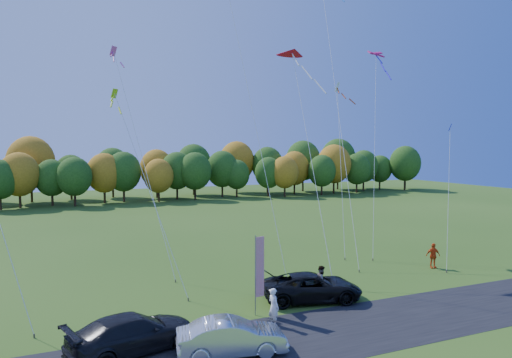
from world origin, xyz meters
name	(u,v)px	position (x,y,z in m)	size (l,w,h in m)	color
ground	(296,306)	(0.00, 0.00, 0.00)	(160.00, 160.00, 0.00)	#2C4F15
asphalt_strip	(333,331)	(0.00, -4.00, 0.01)	(90.00, 6.00, 0.01)	black
tree_line	(144,202)	(0.00, 55.00, 0.00)	(116.00, 12.00, 10.00)	#1E4711
black_suv	(312,287)	(1.33, 0.44, 0.82)	(2.73, 5.93, 1.65)	black
silver_sedan	(232,337)	(-5.56, -4.43, 0.80)	(1.69, 4.85, 1.60)	silver
dark_truck_a	(133,333)	(-9.56, -2.41, 0.85)	(2.39, 5.88, 1.71)	black
person_tailgate_a	(274,307)	(-2.44, -2.14, 0.98)	(0.72, 0.47, 1.97)	white
person_tailgate_b	(322,281)	(2.35, 1.06, 0.93)	(0.90, 0.70, 1.86)	gray
person_east	(433,256)	(13.49, 3.32, 0.96)	(1.12, 0.47, 1.91)	#D34313
feather_flag	(259,266)	(-2.54, -0.42, 2.72)	(0.58, 0.15, 4.43)	#999999
kite_delta_blue	(242,58)	(0.43, 9.82, 15.93)	(4.42, 10.43, 32.44)	#4C3F33
kite_parafoil_orange	(337,101)	(9.83, 11.18, 13.21)	(6.22, 13.97, 26.78)	#4C3F33
kite_delta_red	(310,149)	(4.33, 6.17, 9.03)	(2.71, 9.85, 18.16)	#4C3F33
kite_parafoil_rainbow	(375,148)	(12.81, 9.72, 9.13)	(5.95, 6.25, 18.48)	#4C3F33
kite_diamond_yellow	(149,190)	(-7.29, 6.13, 6.50)	(3.97, 6.35, 13.39)	#4C3F33
kite_diamond_green	(6,246)	(-15.01, 2.94, 4.22)	(3.06, 4.58, 8.84)	#4C3F33
kite_diamond_white	(341,167)	(9.80, 10.39, 7.51)	(2.91, 5.55, 15.52)	#4C3F33
kite_diamond_pink	(142,157)	(-6.93, 11.01, 8.46)	(3.66, 8.15, 17.43)	#4C3F33
kite_diamond_blue_low	(448,196)	(14.79, 3.23, 5.46)	(3.21, 3.19, 11.33)	#4C3F33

